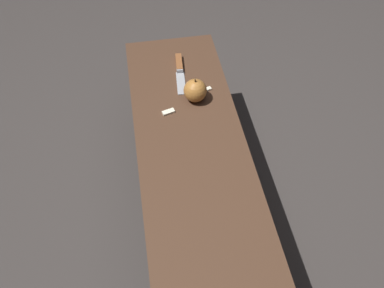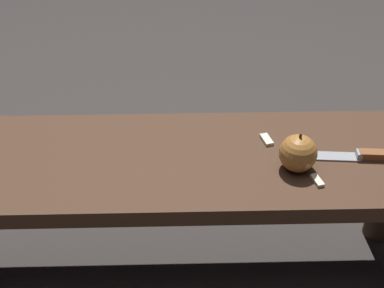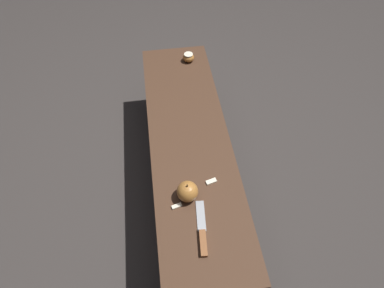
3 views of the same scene
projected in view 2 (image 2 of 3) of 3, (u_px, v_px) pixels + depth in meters
ground_plane at (167, 270)px, 1.46m from camera, size 8.00×8.00×0.00m
wooden_bench at (163, 183)px, 1.27m from camera, size 1.34×0.37×0.39m
knife at (367, 156)px, 1.22m from camera, size 0.22×0.05×0.02m
apple_whole at (298, 153)px, 1.17m from camera, size 0.08×0.08×0.10m
apple_slice_near_knife at (267, 140)px, 1.28m from camera, size 0.03×0.05×0.01m
apple_slice_center at (317, 181)px, 1.15m from camera, size 0.02×0.04×0.01m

